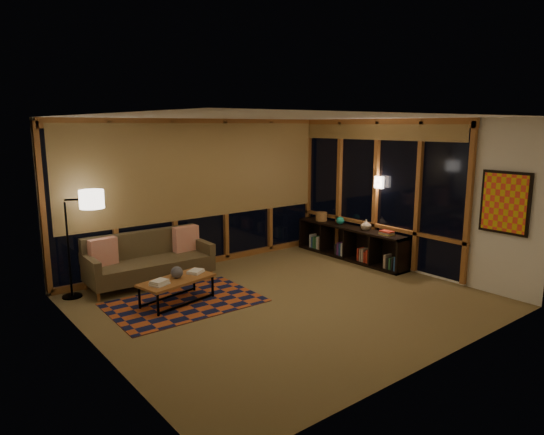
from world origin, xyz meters
TOP-DOWN VIEW (x-y plane):
  - floor at (0.00, 0.00)m, footprint 5.50×5.00m
  - ceiling at (0.00, 0.00)m, footprint 5.50×5.00m
  - walls at (0.00, 0.00)m, footprint 5.51×5.01m
  - window_wall_back at (0.00, 2.43)m, footprint 5.30×0.16m
  - window_wall_right at (2.68, 0.60)m, footprint 0.16×3.70m
  - wall_art at (2.71, -1.85)m, footprint 0.06×0.74m
  - wall_sconce at (2.62, 0.45)m, footprint 0.12×0.18m
  - sofa at (-1.23, 2.00)m, footprint 2.04×0.88m
  - pillow_left at (-1.94, 2.15)m, footprint 0.46×0.20m
  - pillow_right at (-0.49, 2.14)m, footprint 0.46×0.17m
  - area_rug at (-1.23, 0.86)m, footprint 2.19×1.48m
  - coffee_table at (-1.31, 0.91)m, footprint 1.19×0.72m
  - book_stack_a at (-1.62, 0.84)m, footprint 0.29×0.26m
  - book_stack_b at (-0.94, 1.00)m, footprint 0.27×0.26m
  - ceramic_pot at (-1.28, 0.95)m, footprint 0.21×0.21m
  - floor_lamp at (-2.46, 2.15)m, footprint 0.65×0.57m
  - bookshelf at (2.49, 1.00)m, footprint 0.40×2.56m
  - basket at (2.47, 1.79)m, footprint 0.30×0.30m
  - teal_bowl at (2.49, 1.28)m, footprint 0.17×0.17m
  - vase at (2.49, 0.61)m, footprint 0.23×0.23m
  - shelf_book_stack at (2.49, 0.12)m, footprint 0.19×0.25m

SIDE VIEW (x-z plane):
  - floor at x=0.00m, z-range -0.01..0.01m
  - area_rug at x=-1.23m, z-range 0.00..0.01m
  - coffee_table at x=-1.31m, z-range 0.00..0.37m
  - bookshelf at x=2.49m, z-range 0.00..0.64m
  - book_stack_b at x=-0.94m, z-range 0.37..0.41m
  - book_stack_a at x=-1.62m, z-range 0.37..0.44m
  - sofa at x=-1.23m, z-range 0.00..0.82m
  - ceramic_pot at x=-1.28m, z-range 0.37..0.55m
  - pillow_left at x=-1.94m, z-range 0.41..0.85m
  - pillow_right at x=-0.49m, z-range 0.41..0.86m
  - shelf_book_stack at x=2.49m, z-range 0.64..0.70m
  - teal_bowl at x=2.49m, z-range 0.64..0.80m
  - basket at x=2.47m, z-range 0.64..0.82m
  - vase at x=2.49m, z-range 0.64..0.85m
  - floor_lamp at x=-2.46m, z-range 0.00..1.65m
  - walls at x=0.00m, z-range 0.00..2.70m
  - window_wall_back at x=0.00m, z-range 0.05..2.65m
  - window_wall_right at x=2.68m, z-range 0.05..2.65m
  - wall_art at x=2.71m, z-range 0.98..1.92m
  - wall_sconce at x=2.62m, z-range 1.44..1.66m
  - ceiling at x=0.00m, z-range 2.70..2.71m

